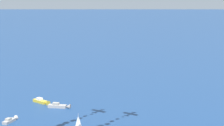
# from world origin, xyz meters

# --- Properties ---
(sailboat_near_centre) EXTENTS (4.50, 6.58, 8.20)m
(sailboat_near_centre) POSITION_xyz_m (-8.99, 10.09, 3.74)
(sailboat_near_centre) COLOR gold
(sailboat_near_centre) RESTS_ON ground_plane
(motorboat_far_stbd) EXTENTS (10.15, 7.99, 3.02)m
(motorboat_far_stbd) POSITION_xyz_m (-3.97, 48.11, 0.81)
(motorboat_far_stbd) COLOR #9E9993
(motorboat_far_stbd) RESTS_ON ground_plane
(motorboat_offshore) EXTENTS (7.74, 7.80, 2.54)m
(motorboat_offshore) POSITION_xyz_m (-29.28, 35.99, 0.68)
(motorboat_offshore) COLOR #9E9993
(motorboat_offshore) RESTS_ON ground_plane
(motorboat_outer_ring_a) EXTENTS (6.34, 10.40, 2.95)m
(motorboat_outer_ring_a) POSITION_xyz_m (-9.40, 59.45, 0.80)
(motorboat_outer_ring_a) COLOR gold
(motorboat_outer_ring_a) RESTS_ON ground_plane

